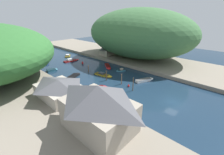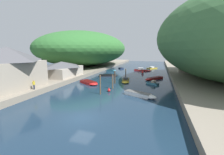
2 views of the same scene
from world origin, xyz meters
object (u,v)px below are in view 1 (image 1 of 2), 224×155
(right_bank_cottage, at_px, (108,50))
(boat_moored_right, at_px, (68,55))
(boat_far_right_bank, at_px, (145,80))
(boat_small_dinghy, at_px, (71,60))
(boat_cabin_cruiser, at_px, (53,70))
(boat_near_quay, at_px, (44,64))
(boat_navy_launch, at_px, (104,75))
(boat_white_cruiser, at_px, (97,88))
(boathouse_shed, at_px, (59,88))
(boat_mid_channel, at_px, (108,67))
(boat_far_upstream, at_px, (74,76))
(channel_buoy_near, at_px, (129,86))
(channel_buoy_far, at_px, (83,63))
(person_on_quay, at_px, (116,109))
(person_by_boathouse, at_px, (64,87))
(waterfront_building, at_px, (99,107))
(boat_open_rowboat, at_px, (121,70))

(right_bank_cottage, height_order, boat_moored_right, right_bank_cottage)
(right_bank_cottage, bearing_deg, boat_far_right_bank, -113.68)
(boat_small_dinghy, xyz_separation_m, boat_cabin_cruiser, (-10.87, -5.08, -0.00))
(boat_near_quay, xyz_separation_m, boat_moored_right, (13.25, 4.32, 0.05))
(boat_navy_launch, bearing_deg, boat_white_cruiser, 26.08)
(boathouse_shed, height_order, boat_mid_channel, boathouse_shed)
(boat_cabin_cruiser, xyz_separation_m, boat_far_upstream, (2.16, -9.62, -0.13))
(channel_buoy_near, height_order, channel_buoy_far, channel_buoy_far)
(person_on_quay, distance_m, person_by_boathouse, 15.22)
(boat_mid_channel, relative_size, boat_near_quay, 1.71)
(boat_far_upstream, relative_size, channel_buoy_near, 7.10)
(boat_cabin_cruiser, xyz_separation_m, person_by_boathouse, (-5.91, -17.51, 1.70))
(boathouse_shed, distance_m, person_on_quay, 13.88)
(waterfront_building, distance_m, boat_small_dinghy, 43.42)
(waterfront_building, distance_m, boat_open_rowboat, 29.50)
(boat_far_upstream, bearing_deg, boat_navy_launch, 23.33)
(boat_moored_right, distance_m, person_on_quay, 49.75)
(boat_small_dinghy, relative_size, boat_far_upstream, 1.07)
(boat_open_rowboat, relative_size, boat_navy_launch, 0.53)
(boat_open_rowboat, height_order, channel_buoy_near, boat_open_rowboat)
(person_on_quay, bearing_deg, waterfront_building, 100.51)
(boat_white_cruiser, relative_size, channel_buoy_far, 5.07)
(boat_mid_channel, xyz_separation_m, boat_small_dinghy, (-4.68, 16.47, 0.06))
(waterfront_building, distance_m, boat_near_quay, 43.79)
(boathouse_shed, height_order, boat_moored_right, boathouse_shed)
(boat_far_right_bank, relative_size, boat_navy_launch, 0.94)
(boat_near_quay, relative_size, boat_navy_launch, 0.56)
(boat_white_cruiser, distance_m, boat_mid_channel, 17.52)
(boat_mid_channel, distance_m, boat_small_dinghy, 17.13)
(boat_far_upstream, bearing_deg, boat_open_rowboat, 36.56)
(right_bank_cottage, height_order, boat_near_quay, right_bank_cottage)
(boathouse_shed, xyz_separation_m, boat_near_quay, (9.06, 28.39, -2.87))
(boathouse_shed, height_order, boat_small_dinghy, boathouse_shed)
(waterfront_building, distance_m, right_bank_cottage, 47.24)
(waterfront_building, bearing_deg, boat_navy_launch, 44.13)
(boathouse_shed, bearing_deg, person_on_quay, -74.83)
(person_by_boathouse, bearing_deg, boat_cabin_cruiser, -37.48)
(boat_near_quay, bearing_deg, person_by_boathouse, -139.48)
(waterfront_building, xyz_separation_m, boat_open_rowboat, (24.45, 15.82, -4.68))
(boat_near_quay, height_order, channel_buoy_near, channel_buoy_near)
(boat_open_rowboat, height_order, boat_cabin_cruiser, boat_open_rowboat)
(boathouse_shed, height_order, channel_buoy_far, boathouse_shed)
(boat_white_cruiser, height_order, boat_mid_channel, boat_white_cruiser)
(boat_far_right_bank, distance_m, boat_small_dinghy, 33.08)
(right_bank_cottage, xyz_separation_m, boat_far_right_bank, (-11.63, -26.53, -2.90))
(channel_buoy_far, bearing_deg, boat_navy_launch, -100.81)
(person_on_quay, height_order, person_by_boathouse, same)
(boat_mid_channel, bearing_deg, boathouse_shed, 54.86)
(boathouse_shed, bearing_deg, person_by_boathouse, 40.98)
(boat_cabin_cruiser, relative_size, person_on_quay, 2.19)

